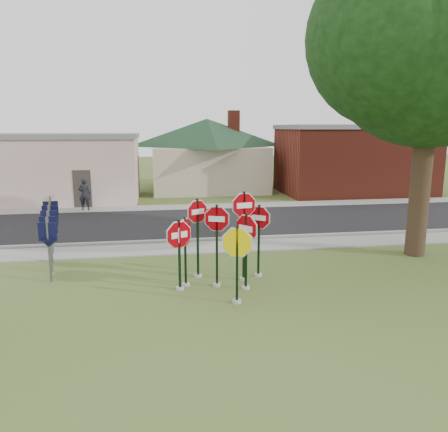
{
  "coord_description": "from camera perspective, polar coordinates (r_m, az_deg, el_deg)",
  "views": [
    {
      "loc": [
        -1.74,
        -10.67,
        4.58
      ],
      "look_at": [
        0.2,
        2.0,
        1.97
      ],
      "focal_mm": 35.0,
      "sensor_mm": 36.0,
      "label": 1
    }
  ],
  "objects": [
    {
      "name": "stop_sign_back_left",
      "position": [
        13.33,
        -3.47,
        -1.55
      ],
      "size": [
        0.86,
        0.5,
        2.57
      ],
      "color": "#A5A39A",
      "rests_on": "ground"
    },
    {
      "name": "pedestrian",
      "position": [
        25.3,
        -17.74,
        2.73
      ],
      "size": [
        0.65,
        0.43,
        1.79
      ],
      "primitive_type": "imported",
      "rotation": [
        0.0,
        0.0,
        3.14
      ],
      "color": "black",
      "rests_on": "sidewalk_far"
    },
    {
      "name": "stop_sign_far_right",
      "position": [
        13.44,
        4.58,
        -2.05
      ],
      "size": [
        0.8,
        0.61,
        2.37
      ],
      "color": "#A5A39A",
      "rests_on": "ground"
    },
    {
      "name": "ground",
      "position": [
        11.74,
        0.51,
        -11.45
      ],
      "size": [
        120.0,
        120.0,
        0.0
      ],
      "primitive_type": "plane",
      "color": "#405520",
      "rests_on": "ground"
    },
    {
      "name": "building_house",
      "position": [
        32.89,
        -2.22,
        9.89
      ],
      "size": [
        11.6,
        11.6,
        6.2
      ],
      "color": "#BDB196",
      "rests_on": "ground"
    },
    {
      "name": "stop_sign_left",
      "position": [
        12.39,
        -5.87,
        -3.91
      ],
      "size": [
        0.98,
        0.5,
        2.17
      ],
      "color": "#A5A39A",
      "rests_on": "ground"
    },
    {
      "name": "sidewalk_far",
      "position": [
        25.44,
        -4.66,
        1.18
      ],
      "size": [
        60.0,
        1.6,
        0.06
      ],
      "primitive_type": "cube",
      "color": "gray",
      "rests_on": "ground"
    },
    {
      "name": "stop_sign_back_right",
      "position": [
        13.0,
        2.61,
        -0.96
      ],
      "size": [
        1.02,
        0.24,
        2.83
      ],
      "color": "#A5A39A",
      "rests_on": "ground"
    },
    {
      "name": "stop_sign_far_left",
      "position": [
        12.66,
        -5.1,
        -3.46
      ],
      "size": [
        0.56,
        1.03,
        2.19
      ],
      "color": "#A5A39A",
      "rests_on": "ground"
    },
    {
      "name": "building_brick",
      "position": [
        32.31,
        16.59,
        7.19
      ],
      "size": [
        10.2,
        6.2,
        4.75
      ],
      "color": "maroon",
      "rests_on": "ground"
    },
    {
      "name": "curb",
      "position": [
        17.83,
        -2.85,
        -3.15
      ],
      "size": [
        60.0,
        0.2,
        0.14
      ],
      "primitive_type": "cube",
      "color": "gray",
      "rests_on": "ground"
    },
    {
      "name": "route_sign_row",
      "position": [
        15.96,
        -21.77,
        -1.46
      ],
      "size": [
        1.43,
        4.63,
        2.0
      ],
      "color": "#59595E",
      "rests_on": "ground"
    },
    {
      "name": "bg_tree_right",
      "position": [
        43.69,
        24.74,
        11.8
      ],
      "size": [
        5.6,
        5.6,
        8.4
      ],
      "color": "black",
      "rests_on": "ground"
    },
    {
      "name": "stop_sign_center",
      "position": [
        12.54,
        -0.94,
        -2.45
      ],
      "size": [
        0.96,
        0.36,
        2.53
      ],
      "color": "#A5A39A",
      "rests_on": "ground"
    },
    {
      "name": "stop_sign_yellow",
      "position": [
        11.4,
        1.73,
        -5.09
      ],
      "size": [
        1.06,
        0.37,
        2.21
      ],
      "color": "#A5A39A",
      "rests_on": "ground"
    },
    {
      "name": "oak_tree",
      "position": [
        17.19,
        25.75,
        20.72
      ],
      "size": [
        11.2,
        10.6,
        11.46
      ],
      "color": "black",
      "rests_on": "ground"
    },
    {
      "name": "sidewalk_near",
      "position": [
        16.89,
        -2.49,
        -4.13
      ],
      "size": [
        60.0,
        1.6,
        0.06
      ],
      "primitive_type": "cube",
      "color": "gray",
      "rests_on": "ground"
    },
    {
      "name": "stop_sign_right",
      "position": [
        12.36,
        2.92,
        -3.3
      ],
      "size": [
        0.66,
        0.87,
        2.34
      ],
      "color": "#A5A39A",
      "rests_on": "ground"
    },
    {
      "name": "building_stucco",
      "position": [
        29.67,
        -22.98,
        5.91
      ],
      "size": [
        12.2,
        6.2,
        4.2
      ],
      "color": "beige",
      "rests_on": "ground"
    },
    {
      "name": "road",
      "position": [
        21.24,
        -3.82,
        -0.91
      ],
      "size": [
        60.0,
        7.0,
        0.04
      ],
      "primitive_type": "cube",
      "color": "black",
      "rests_on": "ground"
    }
  ]
}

